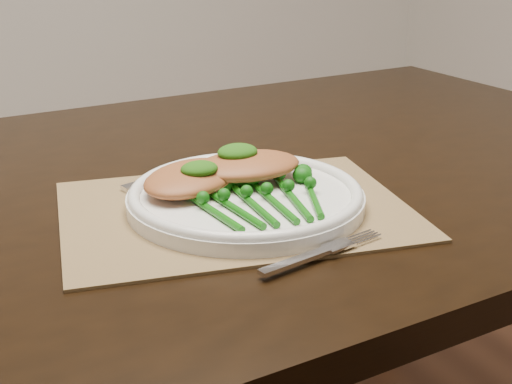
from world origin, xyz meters
name	(u,v)px	position (x,y,z in m)	size (l,w,h in m)	color
placemat	(235,210)	(0.06, -0.16, 0.75)	(0.41, 0.30, 0.00)	olive
dinner_plate	(246,196)	(0.08, -0.16, 0.77)	(0.29, 0.29, 0.03)	white
knife	(175,174)	(0.03, -0.02, 0.76)	(0.20, 0.07, 0.01)	silver
fork	(329,249)	(0.10, -0.31, 0.76)	(0.16, 0.05, 0.00)	silver
chicken_fillet_left	(191,178)	(0.02, -0.11, 0.79)	(0.14, 0.10, 0.03)	#A55C30
chicken_fillet_right	(247,165)	(0.10, -0.12, 0.79)	(0.14, 0.10, 0.03)	#A55C30
pesto_dollop_left	(199,169)	(0.03, -0.13, 0.80)	(0.05, 0.04, 0.02)	#154409
pesto_dollop_right	(237,152)	(0.09, -0.11, 0.81)	(0.05, 0.04, 0.02)	#154409
broccolini_bundle	(263,203)	(0.08, -0.20, 0.78)	(0.16, 0.18, 0.04)	#0F560B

